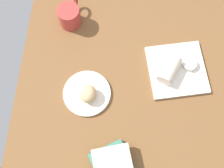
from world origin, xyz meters
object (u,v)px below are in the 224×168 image
Objects in this scene: round_plate at (87,93)px; square_plate at (177,70)px; scone_pastry at (88,94)px; sauce_cup at (189,64)px; coffee_mug at (70,16)px; breakfast_wrap at (169,70)px.

round_plate is 0.83× the size of square_plate.
round_plate is 4.06cm from scone_pastry.
square_plate reaches higher than round_plate.
scone_pastry is 43.85cm from sauce_cup.
round_plate is at bearing 17.85° from coffee_mug.
sauce_cup is at bearing 110.38° from round_plate.
scone_pastry is 34.30cm from breakfast_wrap.
square_plate is (-13.24, 36.69, 0.10)cm from round_plate.
coffee_mug is at bearing -108.88° from sauce_cup.
coffee_mug is (-34.54, -11.71, 0.48)cm from scone_pastry.
sauce_cup is (-16.68, 40.52, -1.62)cm from scone_pastry.
square_plate is 5.80cm from breakfast_wrap.
coffee_mug reaches higher than sauce_cup.
breakfast_wrap is at bearing 109.27° from round_plate.
breakfast_wrap is (3.94, -8.67, 1.95)cm from sauce_cup.
sauce_cup is at bearing 112.37° from scone_pastry.
sauce_cup reaches higher than square_plate.
breakfast_wrap is (-11.48, 32.84, 4.06)cm from round_plate.
scone_pastry reaches higher than sauce_cup.
round_plate is 44.33cm from sauce_cup.
scone_pastry is 0.52× the size of coffee_mug.
round_plate is 1.70× the size of breakfast_wrap.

